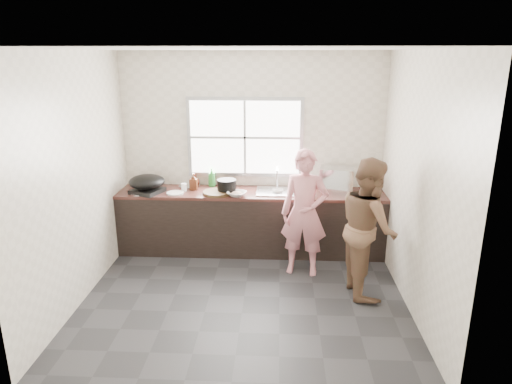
# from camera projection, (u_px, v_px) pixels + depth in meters

# --- Properties ---
(floor) EXTENTS (3.60, 3.20, 0.01)m
(floor) POSITION_uv_depth(u_px,v_px,m) (244.00, 297.00, 5.21)
(floor) COLOR #262629
(floor) RESTS_ON ground
(ceiling) EXTENTS (3.60, 3.20, 0.01)m
(ceiling) POSITION_uv_depth(u_px,v_px,m) (242.00, 48.00, 4.42)
(ceiling) COLOR silver
(ceiling) RESTS_ON wall_back
(wall_back) EXTENTS (3.60, 0.01, 2.70)m
(wall_back) POSITION_uv_depth(u_px,v_px,m) (252.00, 151.00, 6.35)
(wall_back) COLOR beige
(wall_back) RESTS_ON ground
(wall_left) EXTENTS (0.01, 3.20, 2.70)m
(wall_left) POSITION_uv_depth(u_px,v_px,m) (76.00, 180.00, 4.90)
(wall_left) COLOR beige
(wall_left) RESTS_ON ground
(wall_right) EXTENTS (0.01, 3.20, 2.70)m
(wall_right) POSITION_uv_depth(u_px,v_px,m) (417.00, 185.00, 4.72)
(wall_right) COLOR beige
(wall_right) RESTS_ON ground
(wall_front) EXTENTS (3.60, 0.01, 2.70)m
(wall_front) POSITION_uv_depth(u_px,v_px,m) (226.00, 243.00, 3.28)
(wall_front) COLOR silver
(wall_front) RESTS_ON ground
(cabinet) EXTENTS (3.60, 0.62, 0.82)m
(cabinet) POSITION_uv_depth(u_px,v_px,m) (251.00, 223.00, 6.32)
(cabinet) COLOR black
(cabinet) RESTS_ON floor
(countertop) EXTENTS (3.60, 0.64, 0.04)m
(countertop) POSITION_uv_depth(u_px,v_px,m) (251.00, 193.00, 6.19)
(countertop) COLOR #3A1D17
(countertop) RESTS_ON cabinet
(sink) EXTENTS (0.55, 0.45, 0.02)m
(sink) POSITION_uv_depth(u_px,v_px,m) (277.00, 192.00, 6.17)
(sink) COLOR silver
(sink) RESTS_ON countertop
(faucet) EXTENTS (0.02, 0.02, 0.30)m
(faucet) POSITION_uv_depth(u_px,v_px,m) (277.00, 177.00, 6.32)
(faucet) COLOR silver
(faucet) RESTS_ON countertop
(window_frame) EXTENTS (1.60, 0.05, 1.10)m
(window_frame) POSITION_uv_depth(u_px,v_px,m) (245.00, 137.00, 6.28)
(window_frame) COLOR #9EA0A5
(window_frame) RESTS_ON wall_back
(window_glazing) EXTENTS (1.50, 0.01, 1.00)m
(window_glazing) POSITION_uv_depth(u_px,v_px,m) (245.00, 138.00, 6.25)
(window_glazing) COLOR white
(window_glazing) RESTS_ON window_frame
(woman) EXTENTS (0.59, 0.43, 1.47)m
(woman) POSITION_uv_depth(u_px,v_px,m) (304.00, 217.00, 5.58)
(woman) COLOR #D68089
(woman) RESTS_ON floor
(person_side) EXTENTS (0.69, 0.84, 1.58)m
(person_side) POSITION_uv_depth(u_px,v_px,m) (368.00, 227.00, 5.11)
(person_side) COLOR brown
(person_side) RESTS_ON floor
(cutting_board) EXTENTS (0.47, 0.47, 0.04)m
(cutting_board) POSITION_uv_depth(u_px,v_px,m) (217.00, 193.00, 6.07)
(cutting_board) COLOR #322413
(cutting_board) RESTS_ON countertop
(cleaver) EXTENTS (0.19, 0.18, 0.01)m
(cleaver) POSITION_uv_depth(u_px,v_px,m) (230.00, 190.00, 6.12)
(cleaver) COLOR #B3B6BA
(cleaver) RESTS_ON cutting_board
(bowl_mince) EXTENTS (0.31, 0.31, 0.06)m
(bowl_mince) POSITION_uv_depth(u_px,v_px,m) (237.00, 194.00, 5.99)
(bowl_mince) COLOR silver
(bowl_mince) RESTS_ON countertop
(bowl_crabs) EXTENTS (0.20, 0.20, 0.06)m
(bowl_crabs) POSITION_uv_depth(u_px,v_px,m) (302.00, 192.00, 6.05)
(bowl_crabs) COLOR silver
(bowl_crabs) RESTS_ON countertop
(bowl_held) EXTENTS (0.21, 0.21, 0.06)m
(bowl_held) POSITION_uv_depth(u_px,v_px,m) (278.00, 190.00, 6.14)
(bowl_held) COLOR silver
(bowl_held) RESTS_ON countertop
(black_pot) EXTENTS (0.31, 0.31, 0.18)m
(black_pot) POSITION_uv_depth(u_px,v_px,m) (227.00, 186.00, 6.11)
(black_pot) COLOR black
(black_pot) RESTS_ON countertop
(plate_food) EXTENTS (0.24, 0.24, 0.02)m
(plate_food) POSITION_uv_depth(u_px,v_px,m) (175.00, 193.00, 6.09)
(plate_food) COLOR silver
(plate_food) RESTS_ON countertop
(bottle_green) EXTENTS (0.13, 0.13, 0.27)m
(bottle_green) POSITION_uv_depth(u_px,v_px,m) (212.00, 177.00, 6.40)
(bottle_green) COLOR #2B8333
(bottle_green) RESTS_ON countertop
(bottle_brown_tall) EXTENTS (0.10, 0.10, 0.21)m
(bottle_brown_tall) POSITION_uv_depth(u_px,v_px,m) (194.00, 182.00, 6.26)
(bottle_brown_tall) COLOR #472211
(bottle_brown_tall) RESTS_ON countertop
(bottle_brown_short) EXTENTS (0.13, 0.13, 0.16)m
(bottle_brown_short) POSITION_uv_depth(u_px,v_px,m) (195.00, 180.00, 6.42)
(bottle_brown_short) COLOR #431810
(bottle_brown_short) RESTS_ON countertop
(glass_jar) EXTENTS (0.10, 0.10, 0.11)m
(glass_jar) POSITION_uv_depth(u_px,v_px,m) (184.00, 187.00, 6.20)
(glass_jar) COLOR white
(glass_jar) RESTS_ON countertop
(burner) EXTENTS (0.48, 0.48, 0.05)m
(burner) POSITION_uv_depth(u_px,v_px,m) (147.00, 191.00, 6.13)
(burner) COLOR black
(burner) RESTS_ON countertop
(wok) EXTENTS (0.58, 0.58, 0.18)m
(wok) POSITION_uv_depth(u_px,v_px,m) (147.00, 182.00, 6.11)
(wok) COLOR black
(wok) RESTS_ON burner
(dish_rack) EXTENTS (0.49, 0.38, 0.33)m
(dish_rack) POSITION_uv_depth(u_px,v_px,m) (337.00, 180.00, 6.15)
(dish_rack) COLOR silver
(dish_rack) RESTS_ON countertop
(pot_lid_left) EXTENTS (0.35, 0.35, 0.01)m
(pot_lid_left) POSITION_uv_depth(u_px,v_px,m) (140.00, 193.00, 6.10)
(pot_lid_left) COLOR silver
(pot_lid_left) RESTS_ON countertop
(pot_lid_right) EXTENTS (0.28, 0.28, 0.01)m
(pot_lid_right) POSITION_uv_depth(u_px,v_px,m) (187.00, 186.00, 6.42)
(pot_lid_right) COLOR #B6BABD
(pot_lid_right) RESTS_ON countertop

